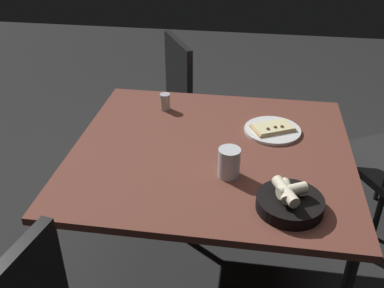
% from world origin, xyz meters
% --- Properties ---
extents(ground, '(8.00, 8.00, 0.00)m').
position_xyz_m(ground, '(0.00, 0.00, 0.00)').
color(ground, '#252525').
extents(dining_table, '(1.05, 1.15, 0.74)m').
position_xyz_m(dining_table, '(0.00, 0.00, 0.68)').
color(dining_table, brown).
rests_on(dining_table, ground).
extents(pizza_plate, '(0.25, 0.25, 0.04)m').
position_xyz_m(pizza_plate, '(-0.18, 0.25, 0.75)').
color(pizza_plate, silver).
rests_on(pizza_plate, dining_table).
extents(bread_basket, '(0.23, 0.23, 0.10)m').
position_xyz_m(bread_basket, '(0.35, 0.30, 0.77)').
color(bread_basket, black).
rests_on(bread_basket, dining_table).
extents(beer_glass, '(0.08, 0.08, 0.12)m').
position_xyz_m(beer_glass, '(0.18, 0.08, 0.79)').
color(beer_glass, silver).
rests_on(beer_glass, dining_table).
extents(pepper_shaker, '(0.05, 0.05, 0.08)m').
position_xyz_m(pepper_shaker, '(-0.33, -0.26, 0.77)').
color(pepper_shaker, '#BFB299').
rests_on(pepper_shaker, dining_table).
extents(chair_spare, '(0.60, 0.60, 0.87)m').
position_xyz_m(chair_spare, '(-0.92, -0.42, 0.50)').
color(chair_spare, black).
rests_on(chair_spare, ground).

